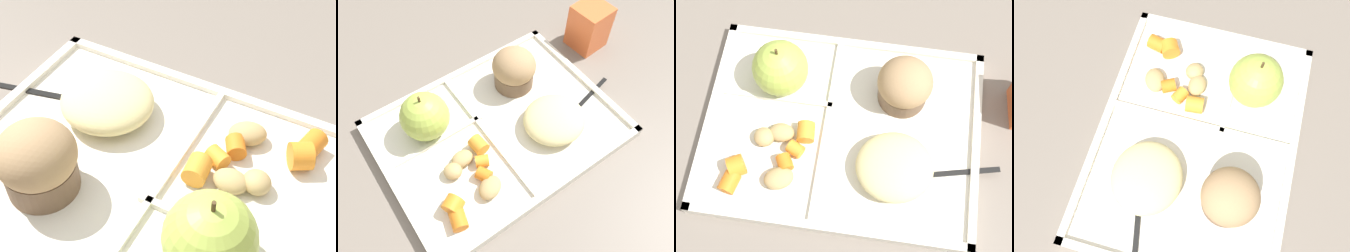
% 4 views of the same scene
% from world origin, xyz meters
% --- Properties ---
extents(ground, '(6.00, 6.00, 0.00)m').
position_xyz_m(ground, '(0.00, 0.00, 0.00)').
color(ground, slate).
extents(lunch_tray, '(0.37, 0.28, 0.02)m').
position_xyz_m(lunch_tray, '(-0.00, 0.00, 0.01)').
color(lunch_tray, silver).
rests_on(lunch_tray, ground).
extents(green_apple, '(0.08, 0.08, 0.09)m').
position_xyz_m(green_apple, '(-0.09, 0.06, 0.05)').
color(green_apple, '#A8C14C').
rests_on(green_apple, lunch_tray).
extents(bran_muffin, '(0.07, 0.07, 0.07)m').
position_xyz_m(bran_muffin, '(0.08, 0.06, 0.05)').
color(bran_muffin, brown).
rests_on(bran_muffin, lunch_tray).
extents(carrot_slice_center, '(0.03, 0.03, 0.02)m').
position_xyz_m(carrot_slice_center, '(-0.07, -0.06, 0.02)').
color(carrot_slice_center, orange).
rests_on(carrot_slice_center, lunch_tray).
extents(carrot_slice_near_corner, '(0.03, 0.03, 0.02)m').
position_xyz_m(carrot_slice_near_corner, '(-0.05, -0.02, 0.03)').
color(carrot_slice_near_corner, orange).
rests_on(carrot_slice_near_corner, lunch_tray).
extents(carrot_slice_tilted, '(0.03, 0.03, 0.03)m').
position_xyz_m(carrot_slice_tilted, '(-0.13, -0.08, 0.03)').
color(carrot_slice_tilted, orange).
rests_on(carrot_slice_tilted, lunch_tray).
extents(carrot_slice_diagonal, '(0.03, 0.03, 0.02)m').
position_xyz_m(carrot_slice_diagonal, '(-0.13, -0.10, 0.03)').
color(carrot_slice_diagonal, orange).
rests_on(carrot_slice_diagonal, lunch_tray).
extents(carrot_slice_edge, '(0.03, 0.03, 0.02)m').
position_xyz_m(carrot_slice_edge, '(-0.06, -0.04, 0.02)').
color(carrot_slice_edge, orange).
rests_on(carrot_slice_edge, lunch_tray).
extents(potato_chunk_large, '(0.04, 0.04, 0.02)m').
position_xyz_m(potato_chunk_large, '(-0.10, -0.03, 0.02)').
color(potato_chunk_large, tan).
rests_on(potato_chunk_large, lunch_tray).
extents(potato_chunk_wedge, '(0.05, 0.04, 0.02)m').
position_xyz_m(potato_chunk_wedge, '(-0.07, -0.08, 0.02)').
color(potato_chunk_wedge, tan).
rests_on(potato_chunk_wedge, lunch_tray).
extents(potato_chunk_golden, '(0.03, 0.03, 0.02)m').
position_xyz_m(potato_chunk_golden, '(-0.08, -0.02, 0.02)').
color(potato_chunk_golden, tan).
rests_on(potato_chunk_golden, lunch_tray).
extents(egg_noodle_pile, '(0.10, 0.10, 0.04)m').
position_xyz_m(egg_noodle_pile, '(0.08, -0.05, 0.03)').
color(egg_noodle_pile, beige).
rests_on(egg_noodle_pile, lunch_tray).
extents(meatball_back, '(0.03, 0.03, 0.03)m').
position_xyz_m(meatball_back, '(0.07, -0.05, 0.03)').
color(meatball_back, '#755B4C').
rests_on(meatball_back, lunch_tray).
extents(meatball_center, '(0.03, 0.03, 0.03)m').
position_xyz_m(meatball_center, '(0.07, -0.03, 0.03)').
color(meatball_center, brown).
rests_on(meatball_center, lunch_tray).
extents(meatball_side, '(0.03, 0.03, 0.03)m').
position_xyz_m(meatball_side, '(0.07, -0.05, 0.03)').
color(meatball_side, brown).
rests_on(meatball_side, lunch_tray).
extents(meatball_front, '(0.03, 0.03, 0.03)m').
position_xyz_m(meatball_front, '(0.08, -0.05, 0.03)').
color(meatball_front, '#755B4C').
rests_on(meatball_front, lunch_tray).
extents(plastic_fork, '(0.16, 0.05, 0.00)m').
position_xyz_m(plastic_fork, '(0.12, -0.05, 0.02)').
color(plastic_fork, black).
rests_on(plastic_fork, lunch_tray).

